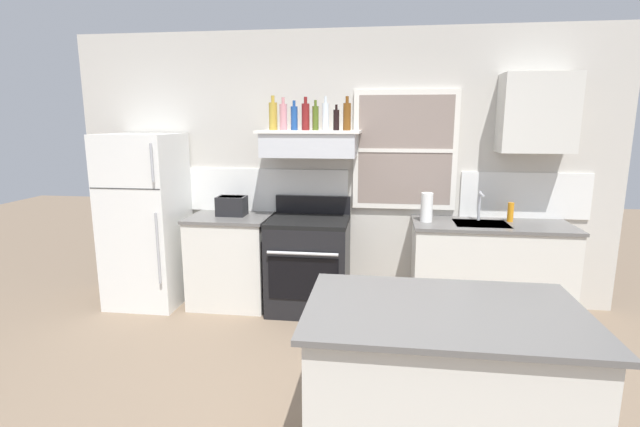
# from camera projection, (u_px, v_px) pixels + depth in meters

# --- Properties ---
(back_wall) EXTENTS (5.40, 0.11, 2.70)m
(back_wall) POSITION_uv_depth(u_px,v_px,m) (342.00, 169.00, 4.68)
(back_wall) COLOR beige
(back_wall) RESTS_ON ground_plane
(refrigerator) EXTENTS (0.70, 0.72, 1.71)m
(refrigerator) POSITION_uv_depth(u_px,v_px,m) (146.00, 220.00, 4.66)
(refrigerator) COLOR white
(refrigerator) RESTS_ON ground_plane
(counter_left_of_stove) EXTENTS (0.79, 0.63, 0.91)m
(counter_left_of_stove) POSITION_uv_depth(u_px,v_px,m) (231.00, 260.00, 4.69)
(counter_left_of_stove) COLOR silver
(counter_left_of_stove) RESTS_ON ground_plane
(toaster) EXTENTS (0.30, 0.20, 0.19)m
(toaster) POSITION_uv_depth(u_px,v_px,m) (232.00, 206.00, 4.61)
(toaster) COLOR black
(toaster) RESTS_ON counter_left_of_stove
(stove_range) EXTENTS (0.76, 0.69, 1.09)m
(stove_range) POSITION_uv_depth(u_px,v_px,m) (309.00, 263.00, 4.54)
(stove_range) COLOR black
(stove_range) RESTS_ON ground_plane
(range_hood_shelf) EXTENTS (0.96, 0.52, 0.24)m
(range_hood_shelf) POSITION_uv_depth(u_px,v_px,m) (310.00, 143.00, 4.41)
(range_hood_shelf) COLOR silver
(bottle_champagne_gold_foil) EXTENTS (0.08, 0.08, 0.32)m
(bottle_champagne_gold_foil) POSITION_uv_depth(u_px,v_px,m) (273.00, 116.00, 4.46)
(bottle_champagne_gold_foil) COLOR #B29333
(bottle_champagne_gold_foil) RESTS_ON range_hood_shelf
(bottle_rose_pink) EXTENTS (0.07, 0.07, 0.30)m
(bottle_rose_pink) POSITION_uv_depth(u_px,v_px,m) (283.00, 116.00, 4.37)
(bottle_rose_pink) COLOR #C67F84
(bottle_rose_pink) RESTS_ON range_hood_shelf
(bottle_blue_liqueur) EXTENTS (0.07, 0.07, 0.28)m
(bottle_blue_liqueur) POSITION_uv_depth(u_px,v_px,m) (294.00, 118.00, 4.40)
(bottle_blue_liqueur) COLOR #1E478C
(bottle_blue_liqueur) RESTS_ON range_hood_shelf
(bottle_red_label_wine) EXTENTS (0.07, 0.07, 0.31)m
(bottle_red_label_wine) POSITION_uv_depth(u_px,v_px,m) (306.00, 116.00, 4.38)
(bottle_red_label_wine) COLOR maroon
(bottle_red_label_wine) RESTS_ON range_hood_shelf
(bottle_olive_oil_square) EXTENTS (0.06, 0.06, 0.28)m
(bottle_olive_oil_square) POSITION_uv_depth(u_px,v_px,m) (315.00, 118.00, 4.39)
(bottle_olive_oil_square) COLOR #4C601E
(bottle_olive_oil_square) RESTS_ON range_hood_shelf
(bottle_clear_tall) EXTENTS (0.06, 0.06, 0.31)m
(bottle_clear_tall) POSITION_uv_depth(u_px,v_px,m) (326.00, 116.00, 4.30)
(bottle_clear_tall) COLOR silver
(bottle_clear_tall) RESTS_ON range_hood_shelf
(bottle_balsamic_dark) EXTENTS (0.06, 0.06, 0.24)m
(bottle_balsamic_dark) POSITION_uv_depth(u_px,v_px,m) (336.00, 120.00, 4.33)
(bottle_balsamic_dark) COLOR black
(bottle_balsamic_dark) RESTS_ON range_hood_shelf
(bottle_amber_wine) EXTENTS (0.07, 0.07, 0.31)m
(bottle_amber_wine) POSITION_uv_depth(u_px,v_px,m) (347.00, 116.00, 4.31)
(bottle_amber_wine) COLOR brown
(bottle_amber_wine) RESTS_ON range_hood_shelf
(counter_right_with_sink) EXTENTS (1.43, 0.63, 0.91)m
(counter_right_with_sink) POSITION_uv_depth(u_px,v_px,m) (489.00, 270.00, 4.36)
(counter_right_with_sink) COLOR silver
(counter_right_with_sink) RESTS_ON ground_plane
(sink_faucet) EXTENTS (0.03, 0.17, 0.28)m
(sink_faucet) POSITION_uv_depth(u_px,v_px,m) (480.00, 202.00, 4.34)
(sink_faucet) COLOR silver
(sink_faucet) RESTS_ON counter_right_with_sink
(paper_towel_roll) EXTENTS (0.11, 0.11, 0.27)m
(paper_towel_roll) POSITION_uv_depth(u_px,v_px,m) (427.00, 207.00, 4.32)
(paper_towel_roll) COLOR white
(paper_towel_roll) RESTS_ON counter_right_with_sink
(dish_soap_bottle) EXTENTS (0.06, 0.06, 0.18)m
(dish_soap_bottle) POSITION_uv_depth(u_px,v_px,m) (510.00, 212.00, 4.32)
(dish_soap_bottle) COLOR orange
(dish_soap_bottle) RESTS_ON counter_right_with_sink
(kitchen_island) EXTENTS (1.40, 0.90, 0.91)m
(kitchen_island) POSITION_uv_depth(u_px,v_px,m) (440.00, 390.00, 2.43)
(kitchen_island) COLOR silver
(kitchen_island) RESTS_ON ground_plane
(upper_cabinet_right) EXTENTS (0.64, 0.32, 0.70)m
(upper_cabinet_right) POSITION_uv_depth(u_px,v_px,m) (537.00, 113.00, 4.16)
(upper_cabinet_right) COLOR silver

